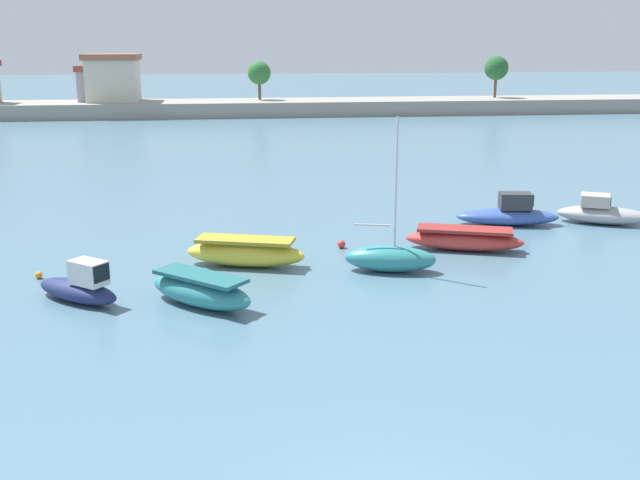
# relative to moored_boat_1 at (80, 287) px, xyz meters

# --- Properties ---
(moored_boat_1) EXTENTS (3.65, 3.26, 1.60)m
(moored_boat_1) POSITION_rel_moored_boat_1_xyz_m (0.00, 0.00, 0.00)
(moored_boat_1) COLOR navy
(moored_boat_1) RESTS_ON ground
(moored_boat_2) EXTENTS (4.24, 3.98, 1.16)m
(moored_boat_2) POSITION_rel_moored_boat_1_xyz_m (4.29, -0.96, 0.01)
(moored_boat_2) COLOR teal
(moored_boat_2) RESTS_ON ground
(moored_boat_3) EXTENTS (5.21, 2.87, 1.18)m
(moored_boat_3) POSITION_rel_moored_boat_1_xyz_m (5.99, 3.67, 0.02)
(moored_boat_3) COLOR yellow
(moored_boat_3) RESTS_ON ground
(moored_boat_4) EXTENTS (3.91, 2.27, 6.22)m
(moored_boat_4) POSITION_rel_moored_boat_1_xyz_m (11.77, 2.18, 0.01)
(moored_boat_4) COLOR teal
(moored_boat_4) RESTS_ON ground
(moored_boat_5) EXTENTS (5.39, 3.06, 1.00)m
(moored_boat_5) POSITION_rel_moored_boat_1_xyz_m (15.74, 4.91, -0.07)
(moored_boat_5) COLOR #C63833
(moored_boat_5) RESTS_ON ground
(moored_boat_6) EXTENTS (5.37, 2.54, 1.64)m
(moored_boat_6) POSITION_rel_moored_boat_1_xyz_m (19.42, 9.18, -0.01)
(moored_boat_6) COLOR #3856A8
(moored_boat_6) RESTS_ON ground
(moored_boat_7) EXTENTS (4.76, 3.40, 1.49)m
(moored_boat_7) POSITION_rel_moored_boat_1_xyz_m (24.24, 8.82, 0.00)
(moored_boat_7) COLOR #9E9EA3
(moored_boat_7) RESTS_ON ground
(mooring_buoy_0) EXTENTS (0.28, 0.28, 0.28)m
(mooring_buoy_0) POSITION_rel_moored_boat_1_xyz_m (-2.13, 2.97, -0.41)
(mooring_buoy_0) COLOR orange
(mooring_buoy_0) RESTS_ON ground
(mooring_buoy_1) EXTENTS (0.36, 0.36, 0.36)m
(mooring_buoy_1) POSITION_rel_moored_boat_1_xyz_m (10.36, 5.87, -0.36)
(mooring_buoy_1) COLOR red
(mooring_buoy_1) RESTS_ON ground
(distant_shoreline) EXTENTS (122.32, 8.36, 7.43)m
(distant_shoreline) POSITION_rel_moored_boat_1_xyz_m (3.61, 68.32, 1.14)
(distant_shoreline) COLOR gray
(distant_shoreline) RESTS_ON ground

